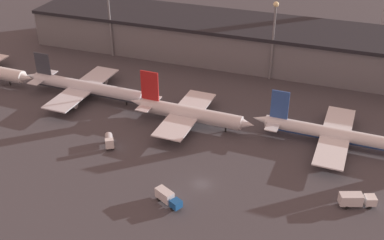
{
  "coord_description": "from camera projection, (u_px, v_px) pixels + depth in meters",
  "views": [
    {
      "loc": [
        28.01,
        -84.98,
        70.13
      ],
      "look_at": [
        -8.67,
        17.63,
        6.0
      ],
      "focal_mm": 45.0,
      "sensor_mm": 36.0,
      "label": 1
    }
  ],
  "objects": [
    {
      "name": "ground",
      "position": [
        201.0,
        184.0,
        112.66
      ],
      "size": [
        600.0,
        600.0,
        0.0
      ],
      "primitive_type": "plane",
      "color": "#423F44"
    },
    {
      "name": "terminal_building",
      "position": [
        270.0,
        44.0,
        170.12
      ],
      "size": [
        177.08,
        27.69,
        13.93
      ],
      "color": "slate",
      "rests_on": "ground"
    },
    {
      "name": "airplane_1",
      "position": [
        86.0,
        88.0,
        148.71
      ],
      "size": [
        45.33,
        31.45,
        12.49
      ],
      "rotation": [
        0.0,
        0.0,
        -0.03
      ],
      "color": "silver",
      "rests_on": "ground"
    },
    {
      "name": "airplane_2",
      "position": [
        189.0,
        113.0,
        134.6
      ],
      "size": [
        37.32,
        28.27,
        14.3
      ],
      "rotation": [
        0.0,
        0.0,
        -0.03
      ],
      "color": "silver",
      "rests_on": "ground"
    },
    {
      "name": "airplane_3",
      "position": [
        341.0,
        136.0,
        125.29
      ],
      "size": [
        48.29,
        31.13,
        12.96
      ],
      "rotation": [
        0.0,
        0.0,
        -0.03
      ],
      "color": "white",
      "rests_on": "ground"
    },
    {
      "name": "service_vehicle_0",
      "position": [
        168.0,
        197.0,
        105.87
      ],
      "size": [
        7.24,
        5.1,
        3.04
      ],
      "rotation": [
        0.0,
        0.0,
        -0.47
      ],
      "color": "#195199",
      "rests_on": "ground"
    },
    {
      "name": "service_vehicle_2",
      "position": [
        109.0,
        141.0,
        125.74
      ],
      "size": [
        4.58,
        5.65,
        3.19
      ],
      "rotation": [
        0.0,
        0.0,
        -1.02
      ],
      "color": "white",
      "rests_on": "ground"
    },
    {
      "name": "service_vehicle_4",
      "position": [
        356.0,
        200.0,
        105.08
      ],
      "size": [
        8.27,
        4.96,
        3.25
      ],
      "rotation": [
        0.0,
        0.0,
        0.35
      ],
      "color": "white",
      "rests_on": "ground"
    },
    {
      "name": "lamp_post_0",
      "position": [
        109.0,
        11.0,
        170.32
      ],
      "size": [
        1.8,
        1.8,
        26.93
      ],
      "color": "slate",
      "rests_on": "ground"
    },
    {
      "name": "lamp_post_1",
      "position": [
        274.0,
        32.0,
        153.36
      ],
      "size": [
        1.8,
        1.8,
        26.43
      ],
      "color": "slate",
      "rests_on": "ground"
    }
  ]
}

